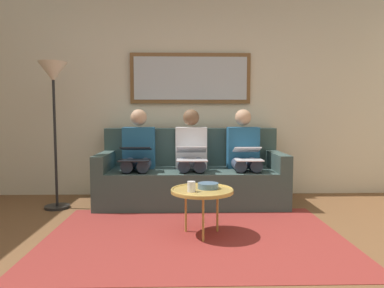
% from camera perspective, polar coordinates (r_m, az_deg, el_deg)
% --- Properties ---
extents(wall_rear, '(6.00, 0.12, 2.60)m').
position_cam_1_polar(wall_rear, '(4.75, -0.27, 7.52)').
color(wall_rear, beige).
rests_on(wall_rear, ground_plane).
extents(area_rug, '(2.60, 1.80, 0.01)m').
position_cam_1_polar(area_rug, '(3.17, 0.40, -14.83)').
color(area_rug, maroon).
rests_on(area_rug, ground_plane).
extents(couch, '(2.20, 0.90, 0.90)m').
position_cam_1_polar(couch, '(4.32, -0.14, -5.35)').
color(couch, '#384C47').
rests_on(couch, ground_plane).
extents(framed_mirror, '(1.58, 0.05, 0.66)m').
position_cam_1_polar(framed_mirror, '(4.67, -0.25, 10.64)').
color(framed_mirror, brown).
extents(coffee_table, '(0.56, 0.56, 0.42)m').
position_cam_1_polar(coffee_table, '(3.12, 1.67, -7.69)').
color(coffee_table, tan).
rests_on(coffee_table, ground_plane).
extents(cup, '(0.07, 0.07, 0.09)m').
position_cam_1_polar(cup, '(3.02, -0.11, -6.95)').
color(cup, silver).
rests_on(cup, coffee_table).
extents(bowl, '(0.19, 0.19, 0.05)m').
position_cam_1_polar(bowl, '(3.16, 2.64, -6.81)').
color(bowl, slate).
rests_on(bowl, coffee_table).
extents(person_left, '(0.38, 0.58, 1.14)m').
position_cam_1_polar(person_left, '(4.28, 8.49, -1.49)').
color(person_left, '#235B84').
rests_on(person_left, couch).
extents(laptop_white, '(0.31, 0.34, 0.15)m').
position_cam_1_polar(laptop_white, '(4.04, 9.08, -1.63)').
color(laptop_white, white).
extents(person_middle, '(0.38, 0.58, 1.14)m').
position_cam_1_polar(person_middle, '(4.22, -0.12, -1.53)').
color(person_middle, silver).
rests_on(person_middle, couch).
extents(laptop_silver, '(0.34, 0.36, 0.16)m').
position_cam_1_polar(laptop_silver, '(3.98, -0.04, -1.65)').
color(laptop_silver, silver).
extents(person_right, '(0.38, 0.58, 1.14)m').
position_cam_1_polar(person_right, '(4.25, -8.78, -1.53)').
color(person_right, '#235B84').
rests_on(person_right, couch).
extents(laptop_black, '(0.34, 0.36, 0.15)m').
position_cam_1_polar(laptop_black, '(4.01, -9.23, -1.57)').
color(laptop_black, black).
extents(standing_lamp, '(0.32, 0.32, 1.66)m').
position_cam_1_polar(standing_lamp, '(4.26, -21.64, 8.48)').
color(standing_lamp, black).
rests_on(standing_lamp, ground_plane).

